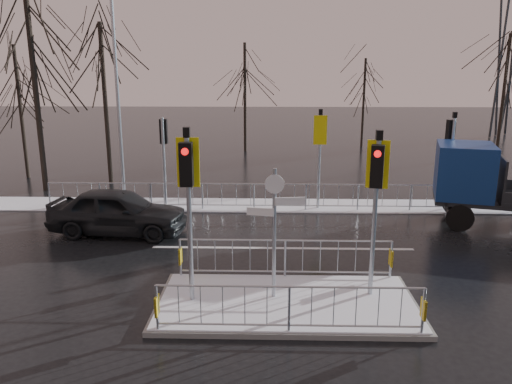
{
  "coord_description": "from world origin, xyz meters",
  "views": [
    {
      "loc": [
        -0.43,
        -10.62,
        5.4
      ],
      "look_at": [
        -0.81,
        3.7,
        1.8
      ],
      "focal_mm": 35.0,
      "sensor_mm": 36.0,
      "label": 1
    }
  ],
  "objects_px": {
    "flatbed_truck": "(490,183)",
    "street_lamp_left": "(119,90)",
    "car_far_lane": "(118,211)",
    "traffic_island": "(286,290)"
  },
  "relations": [
    {
      "from": "traffic_island",
      "to": "car_far_lane",
      "type": "bearing_deg",
      "value": 136.86
    },
    {
      "from": "flatbed_truck",
      "to": "car_far_lane",
      "type": "bearing_deg",
      "value": -174.12
    },
    {
      "from": "car_far_lane",
      "to": "street_lamp_left",
      "type": "height_order",
      "value": "street_lamp_left"
    },
    {
      "from": "flatbed_truck",
      "to": "street_lamp_left",
      "type": "bearing_deg",
      "value": 167.06
    },
    {
      "from": "car_far_lane",
      "to": "flatbed_truck",
      "type": "distance_m",
      "value": 12.71
    },
    {
      "from": "traffic_island",
      "to": "street_lamp_left",
      "type": "xyz_separation_m",
      "value": [
        -6.42,
        9.49,
        4.1
      ]
    },
    {
      "from": "car_far_lane",
      "to": "street_lamp_left",
      "type": "relative_size",
      "value": 0.55
    },
    {
      "from": "car_far_lane",
      "to": "street_lamp_left",
      "type": "distance_m",
      "value": 5.88
    },
    {
      "from": "street_lamp_left",
      "to": "car_far_lane",
      "type": "bearing_deg",
      "value": -76.99
    },
    {
      "from": "flatbed_truck",
      "to": "street_lamp_left",
      "type": "relative_size",
      "value": 0.79
    }
  ]
}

